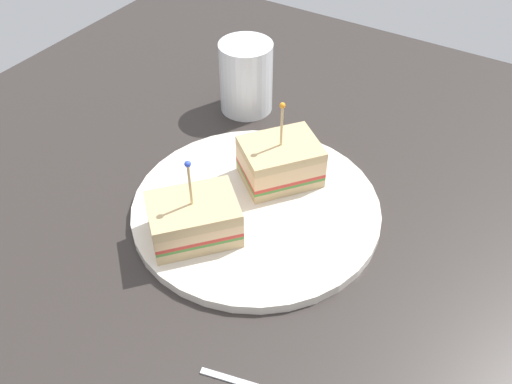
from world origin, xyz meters
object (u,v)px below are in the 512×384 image
Objects in this scene: sandwich_half_front at (283,163)px; drink_glass at (246,81)px; plate at (256,208)px; sandwich_half_back at (194,219)px.

drink_glass is at bearing -133.28° from sandwich_half_front.
plate is 2.85× the size of drink_glass.
sandwich_half_front is at bearing 176.30° from plate.
sandwich_half_front is 13.87cm from sandwich_half_back.
plate is at bearing 35.46° from drink_glass.
sandwich_half_front is at bearing 164.82° from sandwich_half_back.
sandwich_half_back is 27.71cm from drink_glass.
sandwich_half_front is 18.33cm from drink_glass.
sandwich_half_back is (7.73, -3.26, 3.03)cm from plate.
sandwich_half_front reaches higher than sandwich_half_back.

